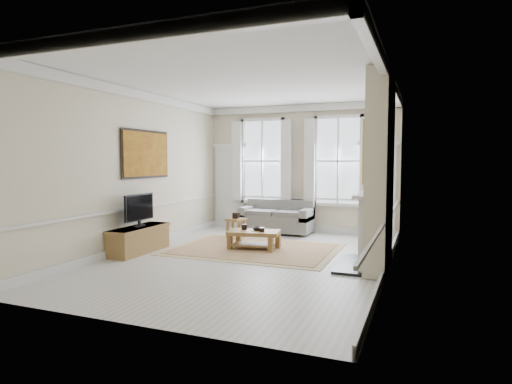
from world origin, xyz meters
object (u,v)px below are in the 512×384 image
at_px(sofa, 277,219).
at_px(coffee_table, 254,234).
at_px(tv_stand, 139,240).
at_px(side_table, 236,223).

xyz_separation_m(sofa, coffee_table, (0.24, -2.25, -0.03)).
bearing_deg(tv_stand, side_table, 62.56).
height_order(side_table, coffee_table, side_table).
relative_size(side_table, tv_stand, 0.33).
xyz_separation_m(side_table, tv_stand, (-1.19, -2.28, -0.11)).
xyz_separation_m(sofa, tv_stand, (-1.88, -3.41, -0.09)).
relative_size(sofa, coffee_table, 1.57).
bearing_deg(tv_stand, sofa, 61.13).
relative_size(sofa, tv_stand, 1.22).
height_order(sofa, side_table, sofa).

